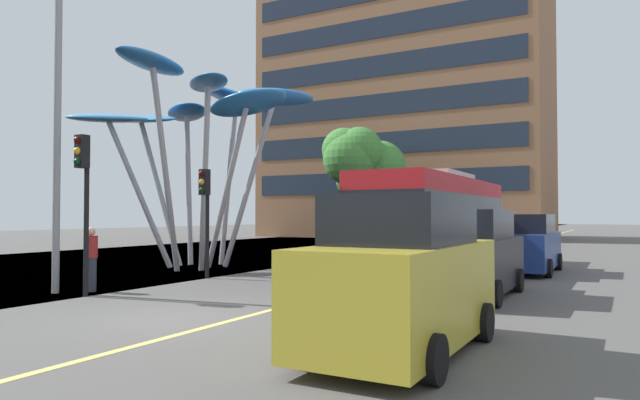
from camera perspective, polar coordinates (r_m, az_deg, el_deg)
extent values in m
cube|color=#54514F|center=(11.37, -14.29, -11.75)|extent=(120.00, 240.00, 0.10)
cube|color=#E0D666|center=(10.66, -9.93, -12.21)|extent=(0.16, 144.00, 0.01)
cube|color=red|center=(21.00, 11.73, -1.93)|extent=(2.66, 10.77, 2.93)
cube|color=black|center=(21.00, 11.73, -0.81)|extent=(2.69, 10.88, 0.94)
cube|color=yellow|center=(26.16, 15.08, 0.73)|extent=(1.42, 0.11, 0.36)
cube|color=#B2B2B7|center=(21.05, 11.71, 2.39)|extent=(1.96, 3.78, 0.24)
cylinder|color=black|center=(23.97, 17.03, -5.03)|extent=(0.29, 0.96, 0.96)
cylinder|color=black|center=(24.61, 11.11, -4.97)|extent=(0.29, 0.96, 0.96)
cylinder|color=black|center=(17.87, 12.99, -6.28)|extent=(0.29, 0.96, 0.96)
cylinder|color=black|center=(18.72, 5.32, -6.10)|extent=(0.29, 0.96, 0.96)
cylinder|color=#9EA0A5|center=(20.88, -9.37, 1.32)|extent=(1.94, 0.25, 6.06)
ellipsoid|color=#2D7FD1|center=(20.74, -7.38, 9.69)|extent=(3.22, 1.69, 1.22)
cylinder|color=#9EA0A5|center=(21.83, -7.07, 1.94)|extent=(1.73, 1.50, 6.63)
ellipsoid|color=#2D7FD1|center=(22.35, -4.57, 10.35)|extent=(3.21, 3.02, 0.77)
cylinder|color=#9EA0A5|center=(23.11, -9.21, 2.01)|extent=(0.26, 1.09, 6.80)
ellipsoid|color=#2D7FD1|center=(23.89, -8.47, 10.10)|extent=(1.92, 4.14, 0.90)
cylinder|color=#9EA0A5|center=(23.38, -13.16, 1.30)|extent=(1.09, 0.90, 6.25)
ellipsoid|color=#2D7FD1|center=(24.23, -13.34, 8.60)|extent=(3.37, 3.08, 0.58)
cylinder|color=#9EA0A5|center=(23.26, -15.94, 0.96)|extent=(2.56, 0.37, 5.99)
ellipsoid|color=#388EDB|center=(24.47, -17.74, 7.82)|extent=(4.18, 1.45, 0.92)
cylinder|color=#9EA0A5|center=(21.95, -17.86, 0.64)|extent=(2.06, 1.71, 5.63)
ellipsoid|color=#4CA3E5|center=(22.41, -20.74, 7.76)|extent=(3.16, 2.92, 0.51)
cylinder|color=#9EA0A5|center=(19.81, -15.41, 2.90)|extent=(0.64, 1.89, 7.01)
ellipsoid|color=#2D7FD1|center=(19.67, -16.64, 13.24)|extent=(2.00, 3.78, 0.52)
cylinder|color=#9EA0A5|center=(19.85, -11.60, 2.06)|extent=(1.30, 1.16, 6.45)
ellipsoid|color=#2D7FD1|center=(19.65, -11.25, 11.54)|extent=(3.13, 2.93, 0.37)
cylinder|color=black|center=(14.82, -22.58, -1.48)|extent=(0.12, 0.12, 3.91)
cube|color=black|center=(14.82, -22.94, 4.55)|extent=(0.28, 0.24, 0.80)
sphere|color=#390706|center=(14.77, -23.33, 5.59)|extent=(0.18, 0.18, 0.18)
sphere|color=orange|center=(14.74, -23.34, 4.59)|extent=(0.18, 0.18, 0.18)
sphere|color=black|center=(14.71, -23.35, 3.58)|extent=(0.18, 0.18, 0.18)
cylinder|color=black|center=(17.92, -11.34, -2.38)|extent=(0.12, 0.12, 3.40)
cube|color=black|center=(17.84, -11.61, 1.79)|extent=(0.28, 0.24, 0.80)
sphere|color=#390706|center=(17.76, -11.88, 2.64)|extent=(0.18, 0.18, 0.18)
sphere|color=orange|center=(17.74, -11.89, 1.81)|extent=(0.18, 0.18, 0.18)
sphere|color=black|center=(17.73, -11.89, 0.97)|extent=(0.18, 0.18, 0.18)
cube|color=gold|center=(8.30, 8.34, -9.18)|extent=(1.74, 4.16, 1.38)
cube|color=black|center=(8.23, 8.31, -1.98)|extent=(1.60, 2.29, 0.70)
cylinder|color=black|center=(9.37, 16.30, -11.78)|extent=(0.20, 0.60, 0.60)
cylinder|color=black|center=(9.90, 6.22, -11.28)|extent=(0.20, 0.60, 0.60)
cylinder|color=black|center=(6.93, 11.44, -15.51)|extent=(0.20, 0.60, 0.60)
cylinder|color=black|center=(7.63, -1.53, -14.24)|extent=(0.20, 0.60, 0.60)
cube|color=black|center=(14.21, 15.04, -6.25)|extent=(1.73, 4.49, 1.23)
cube|color=black|center=(14.16, 15.01, -2.36)|extent=(1.59, 2.47, 0.69)
cylinder|color=black|center=(15.43, 19.46, -7.67)|extent=(0.20, 0.60, 0.60)
cylinder|color=black|center=(15.81, 13.19, -7.57)|extent=(0.20, 0.60, 0.60)
cylinder|color=black|center=(12.72, 17.36, -9.03)|extent=(0.20, 0.60, 0.60)
cylinder|color=black|center=(13.18, 9.87, -8.81)|extent=(0.20, 0.60, 0.60)
cube|color=navy|center=(20.68, 20.06, -4.78)|extent=(1.83, 4.54, 1.17)
cube|color=black|center=(20.65, 20.04, -2.26)|extent=(1.68, 2.49, 0.64)
cylinder|color=black|center=(21.99, 23.01, -5.77)|extent=(0.20, 0.60, 0.60)
cylinder|color=black|center=(22.25, 18.30, -5.76)|extent=(0.20, 0.60, 0.60)
cylinder|color=black|center=(19.20, 22.14, -6.42)|extent=(0.20, 0.60, 0.60)
cylinder|color=black|center=(19.51, 16.76, -6.38)|extent=(0.20, 0.60, 0.60)
cylinder|color=gray|center=(15.90, -25.06, 6.64)|extent=(0.18, 0.18, 8.39)
cylinder|color=brown|center=(36.85, 4.60, -1.71)|extent=(0.40, 0.40, 3.68)
sphere|color=#428438|center=(36.43, 3.98, 4.98)|extent=(3.10, 3.10, 3.10)
sphere|color=#428438|center=(36.71, 2.44, 5.09)|extent=(2.88, 2.88, 2.88)
sphere|color=#428438|center=(36.30, 3.01, 4.19)|extent=(3.44, 3.44, 3.44)
sphere|color=#428438|center=(37.64, 6.07, 3.39)|extent=(3.45, 3.45, 3.45)
cylinder|color=brown|center=(39.68, 4.07, -1.86)|extent=(0.51, 0.51, 3.46)
sphere|color=#387A33|center=(40.12, 3.77, 2.12)|extent=(3.05, 3.05, 3.05)
sphere|color=#387A33|center=(39.26, 4.24, 2.75)|extent=(3.52, 3.52, 3.52)
sphere|color=#387A33|center=(39.54, 4.91, 2.78)|extent=(2.82, 2.82, 2.82)
sphere|color=#387A33|center=(39.88, 3.72, 4.46)|extent=(3.82, 3.82, 3.82)
sphere|color=#387A33|center=(39.89, 5.78, 2.63)|extent=(2.44, 2.44, 2.44)
cylinder|color=#2D3342|center=(15.77, -22.21, -7.01)|extent=(0.29, 0.29, 0.87)
cylinder|color=maroon|center=(15.72, -22.19, -4.40)|extent=(0.34, 0.34, 0.57)
sphere|color=beige|center=(15.70, -22.17, -2.97)|extent=(0.22, 0.22, 0.22)
cube|color=#8E6042|center=(51.92, 8.40, 8.68)|extent=(24.66, 10.99, 22.29)
cube|color=#1E2838|center=(46.05, 6.02, 1.79)|extent=(23.18, 0.08, 1.78)
cube|color=#1E2838|center=(46.34, 6.01, 5.72)|extent=(23.18, 0.08, 1.78)
cube|color=#1E2838|center=(46.85, 6.00, 9.59)|extent=(23.18, 0.08, 1.78)
cube|color=#1E2838|center=(47.56, 5.99, 13.35)|extent=(23.18, 0.08, 1.78)
cube|color=#1E2838|center=(48.48, 5.98, 16.99)|extent=(23.18, 0.08, 1.78)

